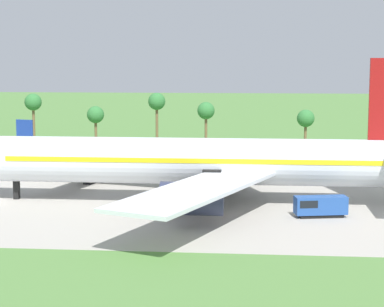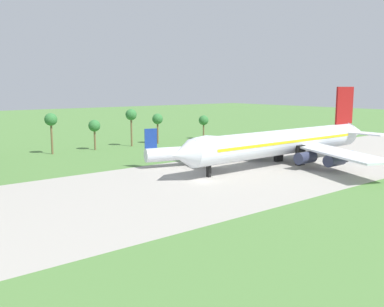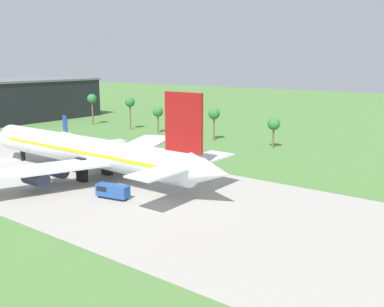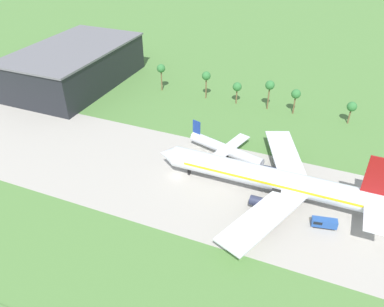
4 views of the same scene
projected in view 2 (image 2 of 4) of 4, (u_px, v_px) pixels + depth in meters
The scene contains 6 objects.
ground_plane at pixel (204, 181), 87.81m from camera, with size 600.00×600.00×0.00m, color #517F3D.
taxiway_strip at pixel (204, 181), 87.80m from camera, with size 320.00×44.00×0.02m.
jet_airliner at pixel (287, 142), 106.85m from camera, with size 70.12×58.78×19.18m.
regional_aircraft at pixel (197, 152), 105.58m from camera, with size 26.32×23.96×9.48m.
baggage_tug at pixel (345, 156), 110.71m from camera, with size 6.57×3.18×2.55m.
palm_tree_row at pixel (110, 121), 133.13m from camera, with size 81.34×3.60×12.09m.
Camera 2 is at (-55.83, -65.28, 19.23)m, focal length 40.00 mm.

